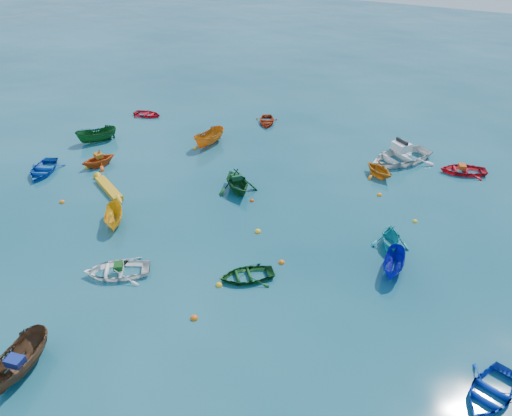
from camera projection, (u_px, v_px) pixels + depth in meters
The scene contains 34 objects.
ground at pixel (213, 257), 27.45m from camera, with size 160.00×160.00×0.00m, color #0A394C.
dinghy_blue_sw at pixel (43, 173), 35.76m from camera, with size 2.47×3.45×0.71m, color #0D45AC.
dinghy_white_near at pixel (118, 274), 26.22m from camera, with size 2.43×3.40×0.71m, color white.
sampan_brown_mid at pixel (23, 372), 20.79m from camera, with size 1.34×3.55×1.37m, color brown.
dinghy_blue_se at pixel (489, 395), 19.84m from camera, with size 2.29×3.20×0.66m, color #0E39BA.
dinghy_orange_w at pixel (100, 166), 36.66m from camera, with size 2.19×2.53×1.33m, color #D34F13.
sampan_yellow_mid at pixel (115, 224), 30.21m from camera, with size 1.04×2.76×1.07m, color #F0A715.
dinghy_green_e at pixel (246, 278), 25.91m from camera, with size 2.06×2.88×0.60m, color #104517.
dinghy_cyan_se at pixel (389, 245), 28.32m from camera, with size 2.19×2.54×1.34m, color #1CA6AE.
dinghy_red_nw at pixel (148, 116), 44.95m from camera, with size 1.86×2.60×0.54m, color red.
sampan_orange_n at pixel (210, 145), 39.76m from camera, with size 1.26×3.34×1.29m, color orange.
dinghy_green_n at pixel (237, 191), 33.57m from camera, with size 2.72×3.16×1.66m, color #10471C.
dinghy_red_ne at pixel (462, 173), 35.74m from camera, with size 2.29×3.20×0.66m, color red.
sampan_blue_far at pixel (393, 271), 26.41m from camera, with size 1.05×2.78×1.08m, color #0D13A6.
dinghy_red_far at pixel (267, 123), 43.53m from camera, with size 1.95×2.73×0.57m, color #A62F0D.
dinghy_orange_far at pixel (378, 176), 35.33m from camera, with size 2.13×2.47×1.30m, color #C97212.
sampan_green_far at pixel (98, 142), 40.24m from camera, with size 1.22×3.23×1.25m, color #124F1B.
kayak_yellow at pixel (109, 191), 33.59m from camera, with size 0.63×4.19×0.43m, color orange, non-canonical shape.
motorboat_white at pixel (399, 161), 37.27m from camera, with size 3.66×5.12×1.66m, color white.
tarp_green_a at pixel (118, 266), 25.97m from camera, with size 0.58×0.44×0.28m, color #114715.
tarp_blue_a at pixel (15, 361), 20.21m from camera, with size 0.69×0.52×0.33m, color navy.
tarp_orange_a at pixel (98, 155), 36.25m from camera, with size 0.65×0.49×0.32m, color #BB6113.
tarp_green_b at pixel (236, 177), 33.12m from camera, with size 0.68×0.51×0.33m, color #114524.
tarp_orange_b at pixel (462, 167), 35.50m from camera, with size 0.62×0.47×0.30m, color #C24913.
buoy_or_a at pixel (62, 203), 32.28m from camera, with size 0.35×0.35×0.35m, color orange.
buoy_ye_a at pixel (219, 286), 25.42m from camera, with size 0.36×0.36×0.36m, color yellow.
buoy_or_b at pixel (194, 319), 23.43m from camera, with size 0.37×0.37×0.37m, color #DD5B0C.
buoy_ye_b at pixel (87, 168), 36.37m from camera, with size 0.37×0.37×0.37m, color yellow.
buoy_or_c at pixel (252, 201), 32.42m from camera, with size 0.29×0.29×0.29m, color #CF430B.
buoy_ye_c at pixel (258, 232), 29.45m from camera, with size 0.38×0.38×0.38m, color yellow.
buoy_or_d at pixel (282, 263), 26.98m from camera, with size 0.34×0.34×0.34m, color orange.
buoy_ye_d at pixel (195, 149), 39.15m from camera, with size 0.33×0.33×0.33m, color yellow.
buoy_or_e at pixel (379, 195), 33.04m from camera, with size 0.34×0.34×0.34m, color orange.
buoy_ye_e at pixel (415, 222), 30.37m from camera, with size 0.30×0.30×0.30m, color yellow.
Camera 1 is at (12.55, -18.01, 16.88)m, focal length 35.00 mm.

